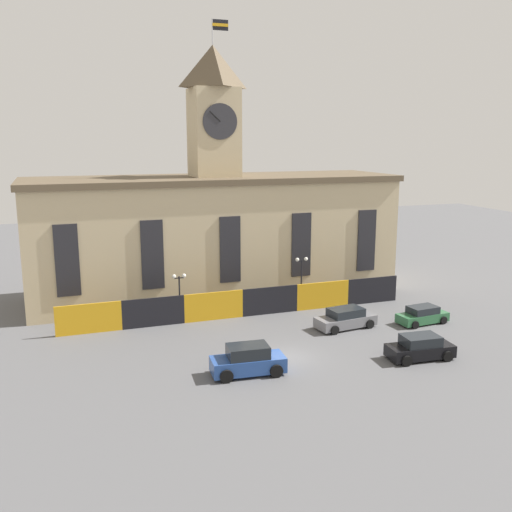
# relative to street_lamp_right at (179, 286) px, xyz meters

# --- Properties ---
(ground_plane) EXTENTS (160.00, 160.00, 0.00)m
(ground_plane) POSITION_rel_street_lamp_right_xyz_m (5.57, -11.45, -3.15)
(ground_plane) COLOR #565659
(civic_building) EXTENTS (37.67, 10.93, 27.31)m
(civic_building) POSITION_rel_street_lamp_right_xyz_m (5.57, 7.93, 3.69)
(civic_building) COLOR #C6B289
(civic_building) RESTS_ON ground
(banner_fence) EXTENTS (32.38, 0.12, 2.56)m
(banner_fence) POSITION_rel_street_lamp_right_xyz_m (5.57, -1.01, -1.86)
(banner_fence) COLOR gold
(banner_fence) RESTS_ON ground
(street_lamp_right) EXTENTS (1.26, 0.36, 4.24)m
(street_lamp_right) POSITION_rel_street_lamp_right_xyz_m (0.00, 0.00, 0.00)
(street_lamp_right) COLOR black
(street_lamp_right) RESTS_ON ground
(street_lamp_center) EXTENTS (1.26, 0.36, 4.91)m
(street_lamp_center) POSITION_rel_street_lamp_right_xyz_m (11.84, -0.00, 0.43)
(street_lamp_center) COLOR black
(street_lamp_center) RESTS_ON ground
(car_blue_van) EXTENTS (5.25, 2.72, 2.10)m
(car_blue_van) POSITION_rel_street_lamp_right_xyz_m (1.87, -13.42, -2.18)
(car_blue_van) COLOR #284C99
(car_blue_van) RESTS_ON ground
(car_black_suv) EXTENTS (5.04, 2.68, 1.80)m
(car_black_suv) POSITION_rel_street_lamp_right_xyz_m (14.76, -14.99, -2.32)
(car_black_suv) COLOR black
(car_black_suv) RESTS_ON ground
(car_gray_pickup) EXTENTS (5.50, 2.85, 1.75)m
(car_gray_pickup) POSITION_rel_street_lamp_right_xyz_m (12.94, -6.91, -2.34)
(car_gray_pickup) COLOR slate
(car_gray_pickup) RESTS_ON ground
(car_green_wagon) EXTENTS (4.74, 2.44, 1.55)m
(car_green_wagon) POSITION_rel_street_lamp_right_xyz_m (19.92, -8.08, -2.43)
(car_green_wagon) COLOR #2D663D
(car_green_wagon) RESTS_ON ground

